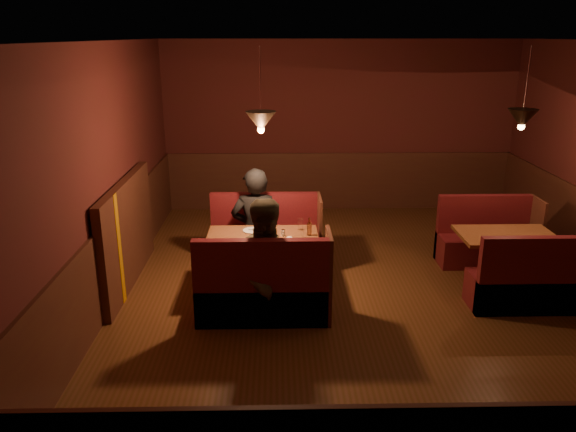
{
  "coord_description": "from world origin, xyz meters",
  "views": [
    {
      "loc": [
        -1.09,
        -6.1,
        2.96
      ],
      "look_at": [
        -0.96,
        0.11,
        0.95
      ],
      "focal_mm": 35.0,
      "sensor_mm": 36.0,
      "label": 1
    }
  ],
  "objects_px": {
    "main_bench_far": "(266,245)",
    "diner_a": "(255,207)",
    "diner_b": "(269,245)",
    "second_table": "(506,247)",
    "main_bench_near": "(264,294)",
    "second_bench_far": "(486,242)",
    "main_table": "(264,249)",
    "second_bench_near": "(530,285)"
  },
  "relations": [
    {
      "from": "main_table",
      "to": "diner_b",
      "type": "bearing_deg",
      "value": -83.84
    },
    {
      "from": "main_bench_near",
      "to": "second_bench_near",
      "type": "xyz_separation_m",
      "value": [
        2.97,
        0.2,
        -0.02
      ]
    },
    {
      "from": "second_table",
      "to": "diner_a",
      "type": "bearing_deg",
      "value": 171.01
    },
    {
      "from": "main_bench_far",
      "to": "diner_a",
      "type": "relative_size",
      "value": 0.84
    },
    {
      "from": "diner_a",
      "to": "main_bench_far",
      "type": "bearing_deg",
      "value": -139.67
    },
    {
      "from": "second_table",
      "to": "diner_a",
      "type": "height_order",
      "value": "diner_a"
    },
    {
      "from": "main_table",
      "to": "second_bench_near",
      "type": "relative_size",
      "value": 1.02
    },
    {
      "from": "second_table",
      "to": "diner_a",
      "type": "relative_size",
      "value": 0.67
    },
    {
      "from": "main_bench_near",
      "to": "second_bench_near",
      "type": "height_order",
      "value": "main_bench_near"
    },
    {
      "from": "second_bench_near",
      "to": "diner_b",
      "type": "bearing_deg",
      "value": -177.14
    },
    {
      "from": "main_table",
      "to": "main_bench_near",
      "type": "height_order",
      "value": "main_bench_near"
    },
    {
      "from": "main_table",
      "to": "main_bench_near",
      "type": "relative_size",
      "value": 0.91
    },
    {
      "from": "main_table",
      "to": "second_bench_near",
      "type": "distance_m",
      "value": 3.05
    },
    {
      "from": "diner_b",
      "to": "main_bench_near",
      "type": "bearing_deg",
      "value": -157.26
    },
    {
      "from": "main_bench_far",
      "to": "diner_b",
      "type": "distance_m",
      "value": 1.54
    },
    {
      "from": "main_bench_near",
      "to": "second_bench_far",
      "type": "xyz_separation_m",
      "value": [
        2.97,
        1.58,
        -0.02
      ]
    },
    {
      "from": "main_bench_far",
      "to": "second_table",
      "type": "relative_size",
      "value": 1.25
    },
    {
      "from": "second_table",
      "to": "second_bench_near",
      "type": "height_order",
      "value": "second_bench_near"
    },
    {
      "from": "main_bench_far",
      "to": "main_bench_near",
      "type": "distance_m",
      "value": 1.49
    },
    {
      "from": "main_bench_near",
      "to": "diner_b",
      "type": "xyz_separation_m",
      "value": [
        0.06,
        0.05,
        0.54
      ]
    },
    {
      "from": "second_bench_far",
      "to": "diner_b",
      "type": "bearing_deg",
      "value": -152.28
    },
    {
      "from": "main_table",
      "to": "second_table",
      "type": "distance_m",
      "value": 2.96
    },
    {
      "from": "main_bench_far",
      "to": "main_bench_near",
      "type": "xyz_separation_m",
      "value": [
        0.0,
        -1.49,
        0.0
      ]
    },
    {
      "from": "main_bench_near",
      "to": "diner_b",
      "type": "distance_m",
      "value": 0.54
    },
    {
      "from": "main_bench_far",
      "to": "second_bench_near",
      "type": "bearing_deg",
      "value": -23.52
    },
    {
      "from": "second_bench_far",
      "to": "diner_a",
      "type": "bearing_deg",
      "value": -176.22
    },
    {
      "from": "main_bench_far",
      "to": "second_table",
      "type": "distance_m",
      "value": 3.01
    },
    {
      "from": "second_bench_near",
      "to": "main_table",
      "type": "bearing_deg",
      "value": 169.6
    },
    {
      "from": "main_table",
      "to": "diner_b",
      "type": "xyz_separation_m",
      "value": [
        0.07,
        -0.69,
        0.31
      ]
    },
    {
      "from": "main_bench_far",
      "to": "diner_b",
      "type": "height_order",
      "value": "diner_b"
    },
    {
      "from": "main_bench_far",
      "to": "diner_a",
      "type": "height_order",
      "value": "diner_a"
    },
    {
      "from": "second_bench_far",
      "to": "second_bench_near",
      "type": "height_order",
      "value": "same"
    },
    {
      "from": "main_bench_near",
      "to": "second_bench_far",
      "type": "height_order",
      "value": "main_bench_near"
    },
    {
      "from": "main_bench_far",
      "to": "diner_b",
      "type": "relative_size",
      "value": 0.85
    },
    {
      "from": "second_bench_far",
      "to": "diner_b",
      "type": "distance_m",
      "value": 3.34
    },
    {
      "from": "second_bench_far",
      "to": "second_bench_near",
      "type": "distance_m",
      "value": 1.38
    },
    {
      "from": "second_table",
      "to": "diner_b",
      "type": "xyz_separation_m",
      "value": [
        -2.89,
        -0.84,
        0.37
      ]
    },
    {
      "from": "second_bench_near",
      "to": "diner_a",
      "type": "distance_m",
      "value": 3.37
    },
    {
      "from": "main_table",
      "to": "second_bench_far",
      "type": "bearing_deg",
      "value": 15.64
    },
    {
      "from": "main_bench_near",
      "to": "second_bench_far",
      "type": "relative_size",
      "value": 1.13
    },
    {
      "from": "second_table",
      "to": "second_bench_near",
      "type": "xyz_separation_m",
      "value": [
        0.03,
        -0.69,
        -0.19
      ]
    },
    {
      "from": "second_bench_far",
      "to": "second_bench_near",
      "type": "xyz_separation_m",
      "value": [
        0.0,
        -1.38,
        0.0
      ]
    }
  ]
}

